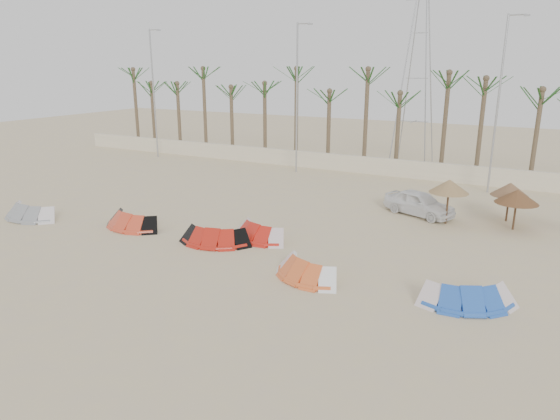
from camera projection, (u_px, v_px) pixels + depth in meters
The scene contains 17 objects.
ground at pixel (208, 280), 19.38m from camera, with size 120.00×120.00×0.00m, color #CDB987.
boundary_wall at pixel (379, 166), 37.85m from camera, with size 60.00×0.30×1.30m, color beige.
palm_line at pixel (398, 87), 37.20m from camera, with size 52.00×4.00×7.70m.
lamp_a at pixel (154, 92), 43.71m from camera, with size 1.25×0.14×11.00m.
lamp_b at pixel (297, 96), 37.41m from camera, with size 1.25×0.14×11.00m.
lamp_c at pixel (499, 103), 31.11m from camera, with size 1.25×0.14×11.00m.
pylon at pixel (411, 163), 42.67m from camera, with size 3.00×3.00×14.00m, color #A5A8AD, non-canonical shape.
kite_grey at pixel (34, 210), 27.26m from camera, with size 3.51×1.57×0.90m.
kite_red_left at pixel (135, 219), 25.69m from camera, with size 3.47×1.77×0.90m.
kite_red_mid at pixel (218, 234), 23.39m from camera, with size 3.57×2.19×0.90m.
kite_red_right at pixel (261, 230), 24.00m from camera, with size 3.44×2.25×0.90m.
kite_orange at pixel (308, 267), 19.57m from camera, with size 3.39×2.36×0.90m.
kite_blue at pixel (469, 292), 17.41m from camera, with size 3.70×2.63×0.90m.
parasol_left at pixel (449, 186), 25.70m from camera, with size 2.03×2.03×2.39m.
parasol_mid at pixel (517, 197), 24.87m from camera, with size 2.11×2.11×2.09m.
parasol_right at pixel (510, 189), 26.22m from camera, with size 1.93×1.93×2.11m.
car at pixel (419, 203), 27.61m from camera, with size 1.62×4.03×1.37m, color white.
Camera 1 is at (10.85, -14.44, 8.04)m, focal length 32.00 mm.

